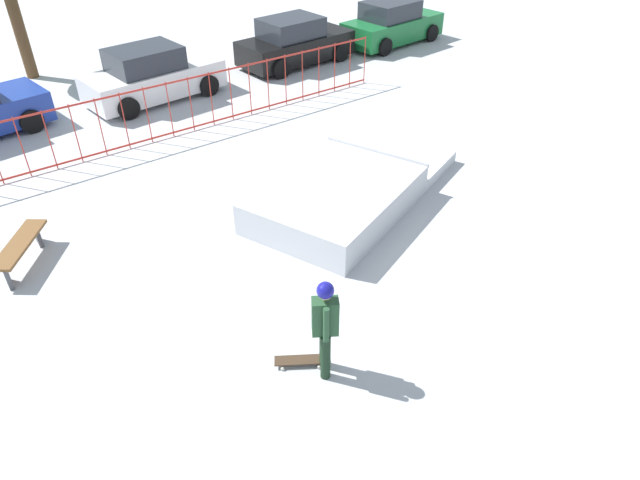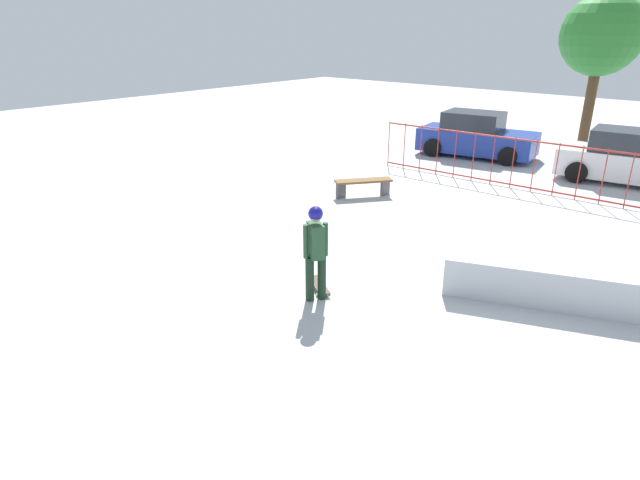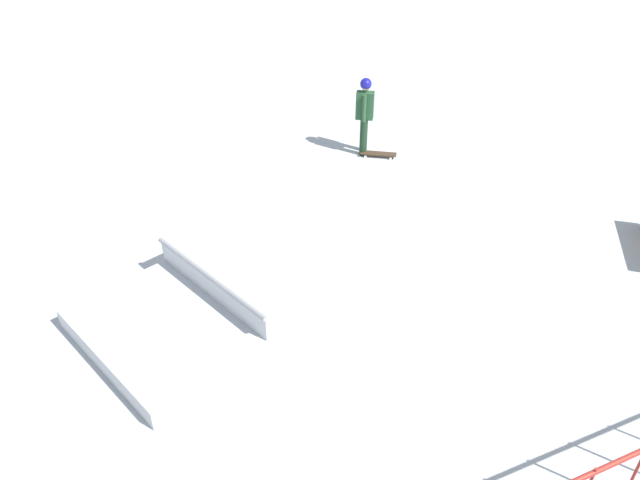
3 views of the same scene
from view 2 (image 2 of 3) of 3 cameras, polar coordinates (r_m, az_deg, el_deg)
ground_plane at (r=11.19m, az=18.13°, el=-3.05°), size 60.00×60.00×0.00m
skate_ramp at (r=11.05m, az=25.58°, el=-2.72°), size 5.98×4.41×0.74m
skater at (r=9.13m, az=-0.46°, el=-0.69°), size 0.44×0.39×1.73m
skateboard at (r=9.88m, az=-0.13°, el=-4.80°), size 0.78×0.60×0.09m
perimeter_fence at (r=16.30m, az=26.86°, el=6.24°), size 12.95×0.33×1.50m
park_bench at (r=15.20m, az=4.63°, el=5.95°), size 1.27×1.52×0.48m
parked_car_blue at (r=20.73m, az=16.23°, el=10.51°), size 4.31×2.41×1.60m
parked_car_white at (r=18.91m, az=30.12°, el=7.40°), size 4.27×2.29×1.60m
distant_tree at (r=23.28m, az=27.73°, el=18.60°), size 2.92×2.92×5.63m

